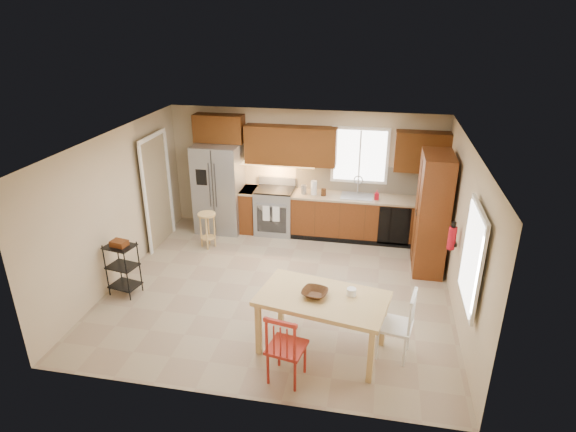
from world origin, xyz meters
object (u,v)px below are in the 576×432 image
(chair_white, at_px, (395,324))
(pantry, at_px, (432,214))
(dining_table, at_px, (322,323))
(table_bowl, at_px, (315,296))
(soap_bottle, at_px, (377,195))
(range_stove, at_px, (275,211))
(utility_cart, at_px, (123,269))
(chair_red, at_px, (287,346))
(table_jar, at_px, (351,293))
(fire_extinguisher, at_px, (452,238))
(bar_stool, at_px, (208,230))
(refrigerator, at_px, (219,188))

(chair_white, bearing_deg, pantry, -2.68)
(dining_table, relative_size, table_bowl, 4.94)
(soap_bottle, bearing_deg, range_stove, 177.60)
(soap_bottle, xyz_separation_m, utility_cart, (-3.91, -2.70, -0.55))
(table_bowl, height_order, utility_cart, utility_cart)
(utility_cart, bearing_deg, dining_table, -2.36)
(chair_red, distance_m, chair_white, 1.48)
(utility_cart, bearing_deg, table_jar, 0.50)
(pantry, xyz_separation_m, chair_white, (-0.61, -2.55, -0.56))
(chair_red, xyz_separation_m, utility_cart, (-2.95, 1.45, -0.04))
(fire_extinguisher, height_order, dining_table, fire_extinguisher)
(bar_stool, bearing_deg, chair_white, -27.87)
(chair_red, bearing_deg, soap_bottle, 87.75)
(chair_white, height_order, table_jar, chair_white)
(dining_table, distance_m, chair_white, 0.95)
(dining_table, bearing_deg, bar_stool, 144.60)
(refrigerator, height_order, utility_cart, refrigerator)
(chair_red, distance_m, table_bowl, 0.77)
(refrigerator, height_order, table_jar, refrigerator)
(chair_white, height_order, utility_cart, chair_white)
(table_bowl, xyz_separation_m, bar_stool, (-2.44, 2.65, -0.47))
(pantry, bearing_deg, table_jar, -115.62)
(bar_stool, bearing_deg, refrigerator, 100.37)
(refrigerator, xyz_separation_m, dining_table, (2.57, -3.52, -0.51))
(refrigerator, distance_m, table_bowl, 4.30)
(pantry, distance_m, fire_extinguisher, 1.07)
(pantry, bearing_deg, chair_red, -120.46)
(bar_stool, bearing_deg, soap_bottle, 23.73)
(chair_red, relative_size, chair_white, 1.00)
(table_jar, bearing_deg, bar_stool, 138.79)
(dining_table, bearing_deg, soap_bottle, 90.89)
(soap_bottle, xyz_separation_m, pantry, (0.95, -0.90, 0.05))
(range_stove, distance_m, bar_stool, 1.46)
(chair_red, height_order, chair_white, same)
(fire_extinguisher, bearing_deg, dining_table, -138.69)
(fire_extinguisher, bearing_deg, bar_stool, 165.57)
(soap_bottle, distance_m, table_bowl, 3.57)
(chair_red, bearing_deg, chair_white, 39.06)
(range_stove, relative_size, bar_stool, 1.31)
(range_stove, xyz_separation_m, utility_cart, (-1.88, -2.78, -0.01))
(chair_white, bearing_deg, chair_red, 129.06)
(bar_stool, height_order, utility_cart, utility_cart)
(pantry, relative_size, fire_extinguisher, 5.83)
(fire_extinguisher, distance_m, bar_stool, 4.51)
(pantry, bearing_deg, dining_table, -120.98)
(dining_table, bearing_deg, chair_white, 13.78)
(fire_extinguisher, relative_size, utility_cart, 0.40)
(range_stove, distance_m, dining_table, 3.85)
(dining_table, height_order, chair_red, chair_red)
(pantry, xyz_separation_m, utility_cart, (-4.86, -1.80, -0.60))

